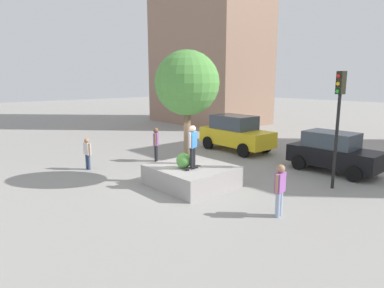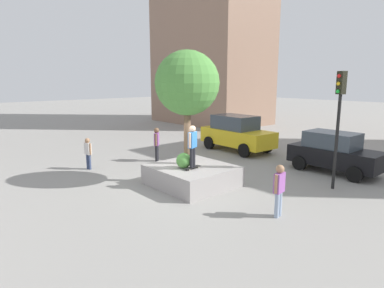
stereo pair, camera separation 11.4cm
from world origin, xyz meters
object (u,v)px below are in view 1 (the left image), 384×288
pedestrian_crossing (280,187)px  planter_ledge (192,175)px  bystander_watching (156,142)px  passerby_with_bag (87,151)px  sedan_parked (333,152)px  traffic_light_corner (338,110)px  skateboard (193,167)px  skateboarder (193,143)px  taxi_cab (236,133)px  plaza_tree (187,84)px

pedestrian_crossing → planter_ledge: bearing=178.8°
bystander_watching → passerby_with_bag: bystander_watching is taller
sedan_parked → pedestrian_crossing: bearing=-78.2°
traffic_light_corner → bystander_watching: size_ratio=2.55×
skateboard → traffic_light_corner: (3.65, 4.13, 2.24)m
planter_ledge → skateboarder: (0.36, -0.29, 1.41)m
taxi_cab → bystander_watching: taxi_cab is taller
plaza_tree → bystander_watching: (-3.82, 1.15, -3.04)m
taxi_cab → sedan_parked: 6.12m
plaza_tree → bystander_watching: 5.02m
taxi_cab → sedan_parked: size_ratio=1.16×
skateboard → taxi_cab: taxi_cab is taller
skateboarder → traffic_light_corner: size_ratio=0.36×
sedan_parked → traffic_light_corner: (1.14, -2.33, 2.14)m
bystander_watching → passerby_with_bag: bearing=-103.9°
planter_ledge → taxi_cab: (-3.25, 6.40, 0.68)m
skateboarder → taxi_cab: 7.63m
sedan_parked → bystander_watching: bearing=-145.4°
plaza_tree → pedestrian_crossing: 5.55m
plaza_tree → skateboarder: bearing=-26.9°
passerby_with_bag → skateboarder: bearing=18.7°
bystander_watching → pedestrian_crossing: (8.42, -1.34, -0.06)m
plaza_tree → planter_ledge: bearing=-14.4°
plaza_tree → sedan_parked: 7.57m
taxi_cab → skateboarder: bearing=-61.7°
pedestrian_crossing → passerby_with_bag: bearing=-167.6°
plaza_tree → bystander_watching: size_ratio=2.58×
sedan_parked → pedestrian_crossing: (1.31, -6.26, 0.02)m
skateboard → passerby_with_bag: passerby_with_bag is taller
skateboard → traffic_light_corner: traffic_light_corner is taller
skateboard → sedan_parked: 6.93m
sedan_parked → bystander_watching: sedan_parked is taller
skateboard → skateboarder: bearing=-90.0°
sedan_parked → passerby_with_bag: size_ratio=2.66×
skateboard → taxi_cab: bearing=118.3°
sedan_parked → passerby_with_bag: sedan_parked is taller
skateboard → taxi_cab: (-3.61, 6.68, 0.22)m
skateboard → plaza_tree: bearing=153.1°
pedestrian_crossing → sedan_parked: bearing=101.8°
bystander_watching → traffic_light_corner: bearing=17.4°
sedan_parked → bystander_watching: (-7.11, -4.91, 0.08)m
skateboard → traffic_light_corner: 5.95m
traffic_light_corner → planter_ledge: bearing=-136.2°
skateboard → skateboarder: size_ratio=0.50×
passerby_with_bag → pedestrian_crossing: pedestrian_crossing is taller
skateboarder → passerby_with_bag: (-5.43, -1.84, -0.94)m
plaza_tree → skateboard: bearing=-26.9°
sedan_parked → pedestrian_crossing: sedan_parked is taller
traffic_light_corner → pedestrian_crossing: traffic_light_corner is taller
skateboarder → passerby_with_bag: 5.81m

